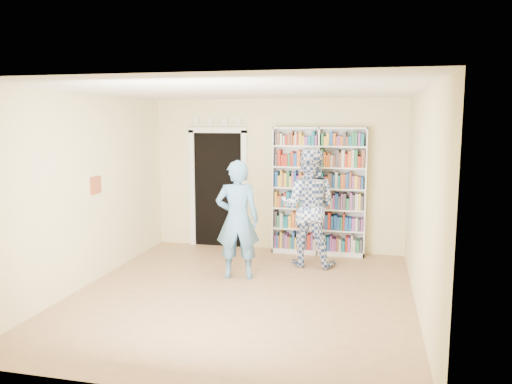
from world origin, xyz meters
TOP-DOWN VIEW (x-y plane):
  - floor at (0.00, 0.00)m, footprint 5.00×5.00m
  - ceiling at (0.00, 0.00)m, footprint 5.00×5.00m
  - wall_back at (0.00, 2.50)m, footprint 4.50×0.00m
  - wall_left at (-2.25, 0.00)m, footprint 0.00×5.00m
  - wall_right at (2.25, 0.00)m, footprint 0.00×5.00m
  - bookshelf at (0.77, 2.34)m, footprint 1.61×0.30m
  - doorway at (-1.10, 2.48)m, footprint 1.10×0.08m
  - wall_art at (-2.23, 0.20)m, footprint 0.03×0.25m
  - man_blue at (-0.25, 0.71)m, footprint 0.71×0.53m
  - man_plaid at (0.68, 1.60)m, footprint 0.96×0.77m
  - paper_sheet at (0.75, 1.41)m, footprint 0.22×0.02m

SIDE VIEW (x-z plane):
  - floor at x=0.00m, z-range 0.00..0.00m
  - man_blue at x=-0.25m, z-range 0.00..1.76m
  - man_plaid at x=0.68m, z-range 0.00..1.91m
  - paper_sheet at x=0.75m, z-range 0.87..1.18m
  - bookshelf at x=0.77m, z-range 0.01..2.22m
  - doorway at x=-1.10m, z-range -0.04..2.39m
  - wall_back at x=0.00m, z-range -0.90..3.60m
  - wall_left at x=-2.25m, z-range -1.15..3.85m
  - wall_right at x=2.25m, z-range -1.15..3.85m
  - wall_art at x=-2.23m, z-range 1.27..1.52m
  - ceiling at x=0.00m, z-range 2.70..2.70m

